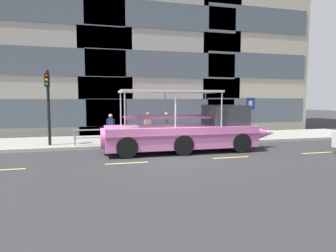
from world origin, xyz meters
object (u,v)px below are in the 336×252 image
(duck_tour_boat, at_px, (191,131))
(pedestrian_mid_right, at_px, (148,123))
(traffic_light_pole, at_px, (48,100))
(parking_sign, at_px, (250,111))
(pedestrian_near_bow, at_px, (222,124))
(pedestrian_near_stern, at_px, (111,125))
(pedestrian_mid_left, at_px, (166,123))

(duck_tour_boat, xyz_separation_m, pedestrian_mid_right, (-1.64, 3.36, 0.19))
(duck_tour_boat, bearing_deg, traffic_light_pole, 159.92)
(parking_sign, relative_size, pedestrian_near_bow, 1.76)
(parking_sign, xyz_separation_m, pedestrian_near_stern, (-8.79, 0.89, -0.79))
(pedestrian_mid_right, height_order, pedestrian_near_stern, pedestrian_mid_right)
(traffic_light_pole, bearing_deg, pedestrian_mid_right, 7.08)
(traffic_light_pole, distance_m, pedestrian_near_stern, 3.72)
(traffic_light_pole, distance_m, duck_tour_boat, 7.92)
(pedestrian_mid_right, distance_m, pedestrian_near_stern, 2.29)
(pedestrian_mid_left, distance_m, pedestrian_mid_right, 1.13)
(pedestrian_mid_right, xyz_separation_m, pedestrian_near_stern, (-2.29, -0.05, -0.05))
(pedestrian_near_bow, xyz_separation_m, pedestrian_near_stern, (-7.36, -0.22, 0.10))
(traffic_light_pole, distance_m, pedestrian_mid_left, 6.95)
(pedestrian_near_bow, height_order, pedestrian_mid_right, pedestrian_mid_right)
(pedestrian_mid_left, relative_size, pedestrian_near_stern, 1.04)
(parking_sign, bearing_deg, pedestrian_near_stern, 174.22)
(duck_tour_boat, bearing_deg, pedestrian_near_stern, 139.91)
(traffic_light_pole, bearing_deg, pedestrian_near_bow, 4.64)
(traffic_light_pole, relative_size, duck_tour_boat, 0.43)
(traffic_light_pole, height_order, pedestrian_near_stern, traffic_light_pole)
(parking_sign, relative_size, pedestrian_mid_left, 1.53)
(pedestrian_mid_right, bearing_deg, traffic_light_pole, -172.92)
(parking_sign, bearing_deg, duck_tour_boat, -153.58)
(traffic_light_pole, height_order, duck_tour_boat, traffic_light_pole)
(parking_sign, distance_m, duck_tour_boat, 5.51)
(traffic_light_pole, bearing_deg, pedestrian_near_stern, 10.91)
(pedestrian_near_bow, bearing_deg, parking_sign, -37.87)
(pedestrian_mid_left, xyz_separation_m, pedestrian_near_stern, (-3.42, 0.03, -0.04))
(duck_tour_boat, distance_m, pedestrian_near_stern, 5.13)
(pedestrian_near_bow, distance_m, pedestrian_mid_left, 3.95)
(pedestrian_mid_left, height_order, pedestrian_mid_right, pedestrian_mid_right)
(pedestrian_near_bow, height_order, pedestrian_near_stern, pedestrian_near_stern)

